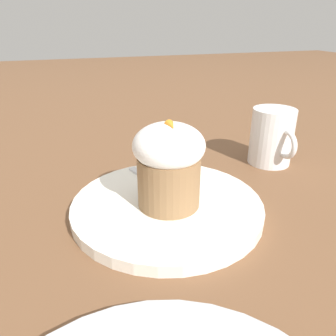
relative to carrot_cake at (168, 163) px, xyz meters
name	(u,v)px	position (x,y,z in m)	size (l,w,h in m)	color
ground_plane	(167,211)	(-0.01, 0.00, -0.08)	(4.00, 4.00, 0.00)	brown
dessert_plate	(167,206)	(-0.01, 0.00, -0.07)	(0.27, 0.27, 0.02)	white
carrot_cake	(168,163)	(0.00, 0.00, 0.00)	(0.09, 0.09, 0.12)	olive
spoon	(162,187)	(-0.04, 0.01, -0.06)	(0.12, 0.06, 0.01)	silver
coffee_cup	(272,137)	(-0.11, 0.24, -0.03)	(0.11, 0.08, 0.10)	white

